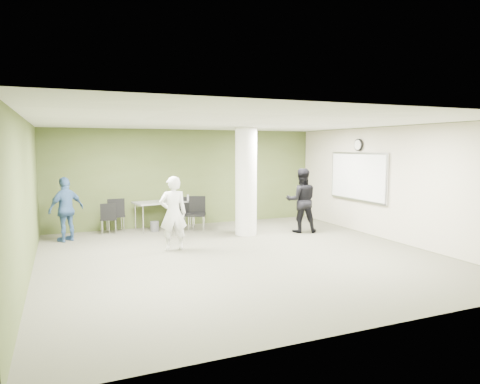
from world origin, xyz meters
name	(u,v)px	position (x,y,z in m)	size (l,w,h in m)	color
floor	(240,256)	(0.00, 0.00, 0.00)	(8.00, 8.00, 0.00)	#5A5947
ceiling	(240,122)	(0.00, 0.00, 2.80)	(8.00, 8.00, 0.00)	white
wall_back	(188,178)	(0.00, 4.00, 1.40)	(8.00, 0.02, 2.80)	#485528
wall_left	(26,199)	(-4.00, 0.00, 1.40)	(0.02, 8.00, 2.80)	#485528
wall_right_cream	(391,184)	(4.00, 0.00, 1.40)	(0.02, 8.00, 2.80)	beige
column	(246,181)	(1.00, 2.00, 1.40)	(0.56, 0.56, 2.80)	silver
whiteboard	(357,177)	(3.92, 1.20, 1.50)	(0.05, 2.30, 1.30)	silver
wall_clock	(358,145)	(3.92, 1.20, 2.35)	(0.06, 0.32, 0.32)	black
folding_table	(165,203)	(-0.78, 3.54, 0.75)	(1.79, 1.04, 1.05)	gray
wastebasket	(155,226)	(-1.13, 3.35, 0.14)	(0.23, 0.23, 0.27)	#4C4C4C
chair_back_left	(115,213)	(-2.13, 3.56, 0.54)	(0.48, 0.48, 0.93)	black
chair_back_right	(109,216)	(-2.33, 3.42, 0.48)	(0.47, 0.47, 0.83)	black
chair_table_left	(186,211)	(-0.29, 3.22, 0.53)	(0.53, 0.53, 0.91)	black
chair_table_right	(197,211)	(-0.04, 2.98, 0.55)	(0.62, 0.62, 0.95)	black
woman_white	(173,213)	(-1.17, 1.05, 0.83)	(0.60, 0.40, 1.66)	silver
man_black	(301,200)	(2.50, 1.71, 0.86)	(0.84, 0.65, 1.73)	black
man_blue	(66,209)	(-3.35, 2.96, 0.79)	(0.92, 0.38, 1.58)	#395B8E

